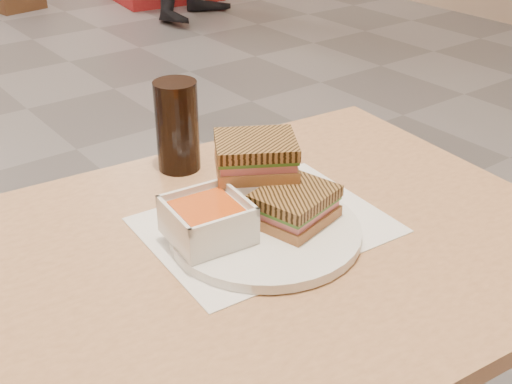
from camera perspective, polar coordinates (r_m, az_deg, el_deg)
main_table at (r=0.98m, az=-6.64°, el=-12.17°), size 1.26×0.81×0.75m
tray_liner at (r=1.00m, az=0.83°, el=-2.89°), size 0.37×0.30×0.00m
plate at (r=0.97m, az=0.80°, el=-3.44°), size 0.28×0.28×0.02m
soup_bowl at (r=0.94m, az=-4.22°, el=-2.58°), size 0.12×0.12×0.06m
panini_lower at (r=0.97m, az=3.40°, el=-1.18°), size 0.13×0.12×0.05m
panini_upper at (r=1.00m, az=-0.02°, el=3.19°), size 0.16×0.15×0.05m
cola_glass at (r=1.15m, az=-6.84°, el=5.69°), size 0.07×0.07×0.16m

